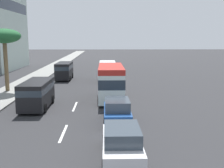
{
  "coord_description": "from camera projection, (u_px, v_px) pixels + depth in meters",
  "views": [
    {
      "loc": [
        -3.87,
        -2.57,
        5.8
      ],
      "look_at": [
        18.12,
        -3.12,
        2.08
      ],
      "focal_mm": 44.42,
      "sensor_mm": 36.0,
      "label": 1
    }
  ],
  "objects": [
    {
      "name": "palm_tree",
      "position": [
        4.0,
        37.0,
        28.72
      ],
      "size": [
        3.38,
        3.38,
        6.55
      ],
      "color": "brown",
      "rests_on": "sidewalk_right"
    },
    {
      "name": "lane_stripe_mid",
      "position": [
        63.0,
        133.0,
        16.93
      ],
      "size": [
        3.2,
        0.16,
        0.01
      ],
      "primitive_type": "cube",
      "color": "silver",
      "rests_on": "ground_plane"
    },
    {
      "name": "car_sixth",
      "position": [
        117.0,
        112.0,
        18.84
      ],
      "size": [
        4.16,
        1.84,
        1.68
      ],
      "color": "#1E478C",
      "rests_on": "ground_plane"
    },
    {
      "name": "van_fifth",
      "position": [
        64.0,
        70.0,
        38.29
      ],
      "size": [
        5.01,
        2.05,
        2.34
      ],
      "rotation": [
        0.0,
        0.0,
        3.14
      ],
      "color": "black",
      "rests_on": "ground_plane"
    },
    {
      "name": "sidewalk_right",
      "position": [
        27.0,
        82.0,
        35.57
      ],
      "size": [
        162.0,
        3.54,
        0.15
      ],
      "primitive_type": "cube",
      "color": "gray",
      "rests_on": "ground_plane"
    },
    {
      "name": "van_second",
      "position": [
        107.0,
        70.0,
        36.7
      ],
      "size": [
        4.89,
        2.21,
        2.6
      ],
      "color": "white",
      "rests_on": "ground_plane"
    },
    {
      "name": "van_third",
      "position": [
        37.0,
        93.0,
        22.85
      ],
      "size": [
        5.23,
        2.08,
        2.25
      ],
      "rotation": [
        0.0,
        0.0,
        3.14
      ],
      "color": "black",
      "rests_on": "ground_plane"
    },
    {
      "name": "ground_plane",
      "position": [
        85.0,
        83.0,
        35.77
      ],
      "size": [
        198.0,
        198.0,
        0.0
      ],
      "primitive_type": "plane",
      "color": "#2D2D30"
    },
    {
      "name": "minibus_lead",
      "position": [
        111.0,
        81.0,
        25.76
      ],
      "size": [
        6.75,
        2.38,
        3.19
      ],
      "color": "silver",
      "rests_on": "ground_plane"
    },
    {
      "name": "lane_stripe_far",
      "position": [
        75.0,
        106.0,
        23.47
      ],
      "size": [
        3.2,
        0.16,
        0.01
      ],
      "primitive_type": "cube",
      "color": "silver",
      "rests_on": "ground_plane"
    },
    {
      "name": "car_fourth",
      "position": [
        122.0,
        143.0,
        13.34
      ],
      "size": [
        4.54,
        1.89,
        1.62
      ],
      "color": "silver",
      "rests_on": "ground_plane"
    }
  ]
}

